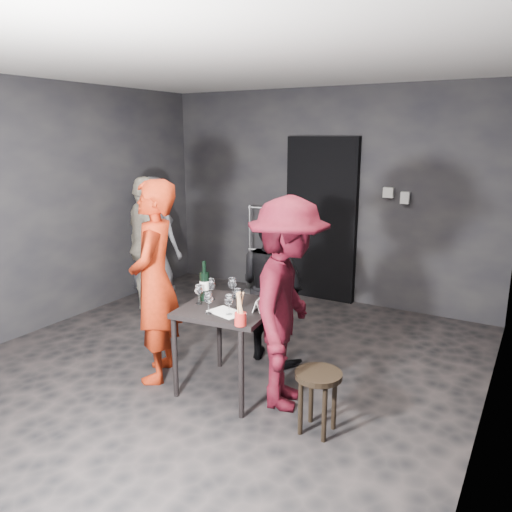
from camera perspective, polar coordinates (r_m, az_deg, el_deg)
The scene contains 26 objects.
floor at distance 4.77m, azimuth -4.82°, elevation -12.70°, with size 4.50×5.00×0.02m, color black.
ceiling at distance 4.32m, azimuth -5.59°, elevation 21.36°, with size 4.50×5.00×0.02m, color silver.
wall_back at distance 6.52m, azimuth 7.73°, elevation 6.79°, with size 4.50×0.04×2.70m, color black.
wall_left at distance 5.93m, azimuth -23.26°, elevation 5.13°, with size 0.04×5.00×2.70m, color black.
wall_right at distance 3.57m, azimuth 25.72°, elevation -0.11°, with size 0.04×5.00×2.70m, color black.
doorway at distance 6.51m, azimuth 7.44°, elevation 4.12°, with size 0.95×0.10×2.10m, color black.
wallbox_upper at distance 6.19m, azimuth 14.90°, elevation 7.03°, with size 0.12×0.06×0.12m, color #B7B7B2.
wallbox_lower at distance 6.14m, azimuth 16.68°, elevation 6.40°, with size 0.10×0.06×0.14m, color #B7B7B2.
hand_truck at distance 6.84m, azimuth 0.42°, elevation -2.45°, with size 0.40×0.34×1.19m.
tasting_table at distance 4.15m, azimuth -3.14°, elevation -7.02°, with size 0.72×0.72×0.75m.
stool at distance 3.72m, azimuth 7.12°, elevation -14.40°, with size 0.34×0.34×0.47m.
server_red at distance 4.36m, azimuth -11.61°, elevation -0.96°, with size 0.76×0.50×2.07m, color #A8260C.
woman_black at distance 4.74m, azimuth 1.87°, elevation -3.71°, with size 0.68×0.37×1.41m, color black.
man_maroon at distance 3.86m, azimuth 3.62°, elevation -4.11°, with size 1.22×0.56×1.88m, color #3A0811.
bystander_cream at distance 6.09m, azimuth -12.41°, elevation 1.91°, with size 1.07×0.51×1.82m, color #BFB39B.
bystander_grey at distance 6.83m, azimuth -11.72°, elevation 2.64°, with size 0.82×0.45×1.69m, color gray.
tasting_mat at distance 3.97m, azimuth -3.43°, elevation -6.45°, with size 0.28×0.18×0.00m, color white.
wine_glass_a at distance 4.17m, azimuth -6.55°, elevation -4.25°, with size 0.07×0.07×0.18m, color white, non-canonical shape.
wine_glass_b at distance 4.26m, azimuth -5.16°, elevation -3.67°, with size 0.08×0.08×0.20m, color white, non-canonical shape.
wine_glass_c at distance 4.28m, azimuth -2.73°, elevation -3.55°, with size 0.08×0.08×0.20m, color white, non-canonical shape.
wine_glass_d at distance 3.94m, azimuth -5.44°, elevation -5.24°, with size 0.07×0.07×0.19m, color white, non-canonical shape.
wine_glass_e at distance 3.90m, azimuth -3.11°, elevation -5.47°, with size 0.07×0.07×0.18m, color white, non-canonical shape.
wine_glass_f at distance 4.06m, azimuth -2.14°, elevation -4.72°, with size 0.07×0.07×0.18m, color white, non-canonical shape.
wine_bottle at distance 4.24m, azimuth -5.90°, elevation -3.35°, with size 0.08×0.08×0.34m.
breadstick_cup at distance 3.67m, azimuth -1.80°, elevation -6.12°, with size 0.09×0.09×0.27m.
reserved_card at distance 3.99m, azimuth 0.12°, elevation -5.57°, with size 0.08×0.13×0.10m, color white, non-canonical shape.
Camera 1 is at (2.49, -3.48, 2.12)m, focal length 35.00 mm.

